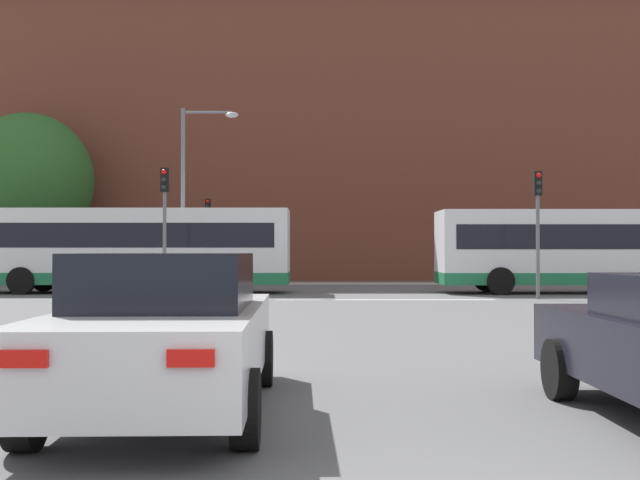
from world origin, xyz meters
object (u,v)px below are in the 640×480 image
object	(u,v)px
bus_crossing_trailing	(128,248)
traffic_light_near_left	(162,211)
traffic_light_near_right	(535,213)
pedestrian_walking_east	(568,263)
pedestrian_waiting	(135,262)
car_saloon_left	(165,331)
traffic_light_far_left	(205,226)
bus_crossing_lead	(578,249)
street_lamp_junction	(190,179)

from	to	relation	value
bus_crossing_trailing	traffic_light_near_left	size ratio (longest dim) A/B	2.75
traffic_light_near_right	pedestrian_walking_east	bearing A→B (deg)	68.05
traffic_light_near_left	pedestrian_waiting	size ratio (longest dim) A/B	2.37
car_saloon_left	bus_crossing_trailing	bearing A→B (deg)	102.66
pedestrian_waiting	bus_crossing_trailing	bearing A→B (deg)	-51.71
traffic_light_near_left	traffic_light_near_right	xyz separation A→B (m)	(12.31, -0.31, -0.09)
traffic_light_near_left	traffic_light_far_left	xyz separation A→B (m)	(-0.24, 11.95, -0.14)
car_saloon_left	bus_crossing_lead	world-z (taller)	bus_crossing_lead
bus_crossing_trailing	car_saloon_left	bearing A→B (deg)	-165.85
traffic_light_near_left	pedestrian_waiting	distance (m)	12.23
street_lamp_junction	bus_crossing_trailing	bearing A→B (deg)	-161.91
traffic_light_near_left	traffic_light_far_left	bearing A→B (deg)	91.14
traffic_light_far_left	street_lamp_junction	world-z (taller)	street_lamp_junction
street_lamp_junction	pedestrian_walking_east	xyz separation A→B (m)	(16.98, 7.41, -3.35)
street_lamp_junction	pedestrian_walking_east	distance (m)	18.82
bus_crossing_lead	pedestrian_walking_east	size ratio (longest dim) A/B	6.16
traffic_light_near_right	traffic_light_far_left	xyz separation A→B (m)	(-12.55, 12.26, -0.05)
bus_crossing_trailing	traffic_light_near_right	distance (m)	14.89
bus_crossing_lead	traffic_light_far_left	bearing A→B (deg)	60.87
traffic_light_near_left	traffic_light_far_left	world-z (taller)	traffic_light_near_left
traffic_light_far_left	pedestrian_waiting	xyz separation A→B (m)	(-3.30, -0.39, -1.68)
traffic_light_near_right	traffic_light_near_left	bearing A→B (deg)	178.56
pedestrian_waiting	bus_crossing_lead	bearing A→B (deg)	3.49
car_saloon_left	traffic_light_near_right	distance (m)	20.49
car_saloon_left	traffic_light_near_left	size ratio (longest dim) A/B	1.13
traffic_light_near_left	pedestrian_waiting	bearing A→B (deg)	107.02
traffic_light_far_left	street_lamp_junction	xyz separation A→B (m)	(0.47, -7.52, 1.60)
bus_crossing_trailing	traffic_light_far_left	size ratio (longest dim) A/B	2.91
pedestrian_walking_east	bus_crossing_lead	bearing A→B (deg)	173.97
traffic_light_far_left	pedestrian_waiting	world-z (taller)	traffic_light_far_left
traffic_light_far_left	pedestrian_waiting	distance (m)	3.73
pedestrian_walking_east	bus_crossing_trailing	bearing A→B (deg)	122.07
street_lamp_junction	pedestrian_walking_east	size ratio (longest dim) A/B	4.11
bus_crossing_lead	pedestrian_walking_east	world-z (taller)	bus_crossing_lead
bus_crossing_trailing	traffic_light_near_right	bearing A→B (deg)	-105.69
car_saloon_left	street_lamp_junction	xyz separation A→B (m)	(-3.45, 23.21, 3.58)
bus_crossing_trailing	traffic_light_far_left	bearing A→B (deg)	-11.95
bus_crossing_lead	traffic_light_near_right	bearing A→B (deg)	145.19
bus_crossing_lead	traffic_light_near_left	world-z (taller)	traffic_light_near_left
bus_crossing_trailing	traffic_light_near_left	world-z (taller)	traffic_light_near_left
car_saloon_left	traffic_light_near_left	distance (m)	19.26
car_saloon_left	pedestrian_waiting	xyz separation A→B (m)	(-7.22, 30.35, 0.31)
bus_crossing_lead	traffic_light_near_right	distance (m)	4.77
pedestrian_waiting	pedestrian_walking_east	xyz separation A→B (m)	(20.75, 0.28, -0.07)
traffic_light_near_right	pedestrian_waiting	bearing A→B (deg)	143.16
pedestrian_waiting	traffic_light_far_left	bearing A→B (deg)	33.75
car_saloon_left	traffic_light_near_left	bearing A→B (deg)	99.61
car_saloon_left	bus_crossing_trailing	xyz separation A→B (m)	(-5.67, 22.49, 0.91)
traffic_light_near_right	traffic_light_far_left	bearing A→B (deg)	135.66
pedestrian_waiting	pedestrian_walking_east	size ratio (longest dim) A/B	1.06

